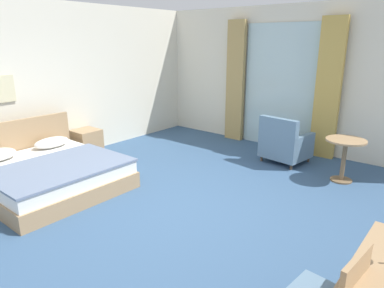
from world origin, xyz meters
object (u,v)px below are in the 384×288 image
object	(u,v)px
bed	(47,173)
framed_picture	(2,89)
armchair_by_window	(284,144)
nightstand	(87,143)
round_cafe_table	(345,151)

from	to	relation	value
bed	framed_picture	bearing A→B (deg)	179.96
armchair_by_window	nightstand	bearing A→B (deg)	-146.85
nightstand	armchair_by_window	bearing A→B (deg)	33.15
round_cafe_table	armchair_by_window	bearing A→B (deg)	168.11
framed_picture	armchair_by_window	bearing A→B (deg)	44.90
armchair_by_window	round_cafe_table	size ratio (longest dim) A/B	1.26
armchair_by_window	round_cafe_table	xyz separation A→B (m)	(1.12, -0.23, 0.16)
armchair_by_window	framed_picture	distance (m)	4.91
bed	nightstand	bearing A→B (deg)	124.69
bed	armchair_by_window	world-z (taller)	bed
round_cafe_table	bed	bearing A→B (deg)	-136.97
round_cafe_table	framed_picture	distance (m)	5.57
bed	nightstand	distance (m)	1.60
bed	armchair_by_window	bearing A→B (deg)	56.31
armchair_by_window	framed_picture	size ratio (longest dim) A/B	2.02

